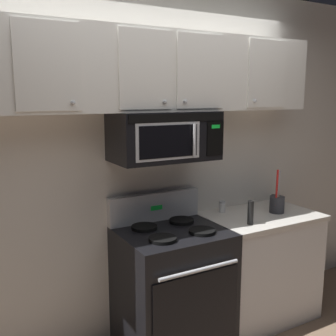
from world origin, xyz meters
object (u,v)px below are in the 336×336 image
at_px(salt_shaker, 222,207).
at_px(spice_jar, 274,200).
at_px(stove_range, 172,286).
at_px(utensil_crock_charcoal, 277,202).
at_px(over_range_microwave, 165,136).
at_px(pepper_mill, 251,213).

height_order(salt_shaker, spice_jar, same).
height_order(stove_range, utensil_crock_charcoal, utensil_crock_charcoal).
relative_size(salt_shaker, spice_jar, 1.00).
distance_m(over_range_microwave, utensil_crock_charcoal, 1.16).
distance_m(salt_shaker, pepper_mill, 0.37).
xyz_separation_m(over_range_microwave, pepper_mill, (0.59, -0.28, -0.58)).
bearing_deg(spice_jar, stove_range, -172.14).
distance_m(utensil_crock_charcoal, salt_shaker, 0.46).
bearing_deg(stove_range, pepper_mill, -15.47).
bearing_deg(salt_shaker, spice_jar, -4.71).
height_order(stove_range, salt_shaker, stove_range).
relative_size(salt_shaker, pepper_mill, 0.52).
relative_size(utensil_crock_charcoal, salt_shaker, 3.81).
xyz_separation_m(stove_range, utensil_crock_charcoal, (0.99, -0.03, 0.52)).
relative_size(stove_range, spice_jar, 11.68).
xyz_separation_m(utensil_crock_charcoal, salt_shaker, (-0.39, 0.23, -0.04)).
bearing_deg(salt_shaker, stove_range, -161.41).
height_order(utensil_crock_charcoal, salt_shaker, utensil_crock_charcoal).
bearing_deg(pepper_mill, utensil_crock_charcoal, 18.45).
relative_size(over_range_microwave, pepper_mill, 4.12).
distance_m(stove_range, over_range_microwave, 1.11).
xyz_separation_m(stove_range, spice_jar, (1.13, 0.16, 0.48)).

